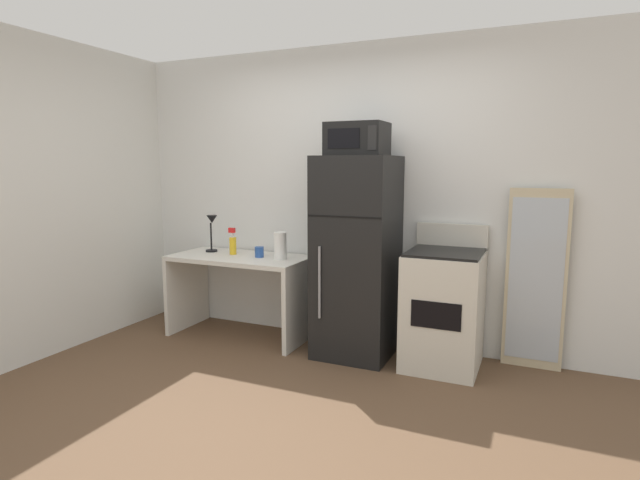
{
  "coord_description": "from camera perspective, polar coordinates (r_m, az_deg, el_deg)",
  "views": [
    {
      "loc": [
        1.53,
        -2.53,
        1.57
      ],
      "look_at": [
        -0.08,
        1.1,
        0.98
      ],
      "focal_mm": 28.31,
      "sensor_mm": 36.0,
      "label": 1
    }
  ],
  "objects": [
    {
      "name": "microwave",
      "position": [
        4.08,
        4.23,
        11.29
      ],
      "size": [
        0.46,
        0.35,
        0.26
      ],
      "color": "black",
      "rests_on": "refrigerator"
    },
    {
      "name": "desk_lamp",
      "position": [
        4.89,
        -12.14,
        1.44
      ],
      "size": [
        0.14,
        0.12,
        0.35
      ],
      "color": "black",
      "rests_on": "desk"
    },
    {
      "name": "oven_range",
      "position": [
        4.07,
        13.77,
        -7.52
      ],
      "size": [
        0.57,
        0.61,
        1.1
      ],
      "color": "beige",
      "rests_on": "ground"
    },
    {
      "name": "coffee_mug",
      "position": [
        4.56,
        -6.88,
        -1.36
      ],
      "size": [
        0.08,
        0.08,
        0.09
      ],
      "primitive_type": "cylinder",
      "color": "#264C99",
      "rests_on": "desk"
    },
    {
      "name": "leaning_mirror",
      "position": [
        4.21,
        23.19,
        -4.17
      ],
      "size": [
        0.44,
        0.03,
        1.4
      ],
      "color": "#C6B793",
      "rests_on": "ground"
    },
    {
      "name": "refrigerator",
      "position": [
        4.16,
        4.19,
        -1.94
      ],
      "size": [
        0.61,
        0.64,
        1.64
      ],
      "color": "black",
      "rests_on": "ground"
    },
    {
      "name": "ground_plane",
      "position": [
        3.35,
        -6.77,
        -19.58
      ],
      "size": [
        12.0,
        12.0,
        0.0
      ],
      "primitive_type": "plane",
      "color": "brown"
    },
    {
      "name": "paper_towel_roll",
      "position": [
        4.44,
        -4.52,
        -0.65
      ],
      "size": [
        0.11,
        0.11,
        0.24
      ],
      "primitive_type": "cylinder",
      "color": "white",
      "rests_on": "desk"
    },
    {
      "name": "wall_back_white",
      "position": [
        4.51,
        4.04,
        4.99
      ],
      "size": [
        5.0,
        0.1,
        2.6
      ],
      "primitive_type": "cube",
      "color": "silver",
      "rests_on": "ground"
    },
    {
      "name": "desk",
      "position": [
        4.71,
        -9.0,
        -4.4
      ],
      "size": [
        1.27,
        0.62,
        0.75
      ],
      "color": "silver",
      "rests_on": "ground"
    },
    {
      "name": "spray_bottle",
      "position": [
        4.74,
        -9.83,
        -0.43
      ],
      "size": [
        0.06,
        0.06,
        0.25
      ],
      "color": "yellow",
      "rests_on": "desk"
    },
    {
      "name": "wall_left_brick",
      "position": [
        4.51,
        -31.96,
        3.75
      ],
      "size": [
        0.1,
        4.0,
        2.6
      ],
      "primitive_type": "cube",
      "color": "silver",
      "rests_on": "ground"
    }
  ]
}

